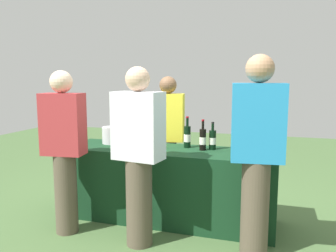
{
  "coord_description": "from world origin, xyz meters",
  "views": [
    {
      "loc": [
        1.06,
        -3.39,
        1.53
      ],
      "look_at": [
        0.0,
        0.0,
        1.03
      ],
      "focal_mm": 36.21,
      "sensor_mm": 36.0,
      "label": 1
    }
  ],
  "objects_px": {
    "server_pouring": "(168,135)",
    "guest_0": "(64,147)",
    "wine_glass_0": "(134,141)",
    "wine_bottle_0": "(134,135)",
    "wine_bottle_1": "(187,136)",
    "guest_1": "(139,152)",
    "wine_bottle_4": "(235,140)",
    "wine_glass_1": "(145,140)",
    "wine_bottle_2": "(203,139)",
    "guest_2": "(257,151)",
    "ice_bucket": "(112,135)",
    "wine_bottle_5": "(246,141)",
    "wine_glass_2": "(151,142)",
    "wine_bottle_3": "(213,140)"
  },
  "relations": [
    {
      "from": "wine_bottle_3",
      "to": "ice_bucket",
      "type": "height_order",
      "value": "wine_bottle_3"
    },
    {
      "from": "wine_glass_0",
      "to": "guest_2",
      "type": "relative_size",
      "value": 0.08
    },
    {
      "from": "wine_bottle_2",
      "to": "guest_2",
      "type": "distance_m",
      "value": 0.85
    },
    {
      "from": "server_pouring",
      "to": "wine_bottle_1",
      "type": "bearing_deg",
      "value": 123.49
    },
    {
      "from": "wine_bottle_0",
      "to": "server_pouring",
      "type": "xyz_separation_m",
      "value": [
        0.28,
        0.42,
        -0.06
      ]
    },
    {
      "from": "wine_glass_0",
      "to": "guest_1",
      "type": "xyz_separation_m",
      "value": [
        0.25,
        -0.49,
        0.0
      ]
    },
    {
      "from": "wine_bottle_5",
      "to": "server_pouring",
      "type": "xyz_separation_m",
      "value": [
        -0.96,
        0.41,
        -0.05
      ]
    },
    {
      "from": "wine_glass_0",
      "to": "wine_bottle_0",
      "type": "bearing_deg",
      "value": 114.56
    },
    {
      "from": "wine_bottle_2",
      "to": "wine_bottle_4",
      "type": "distance_m",
      "value": 0.33
    },
    {
      "from": "wine_bottle_2",
      "to": "guest_1",
      "type": "height_order",
      "value": "guest_1"
    },
    {
      "from": "guest_0",
      "to": "guest_1",
      "type": "relative_size",
      "value": 0.98
    },
    {
      "from": "guest_2",
      "to": "wine_bottle_0",
      "type": "bearing_deg",
      "value": 147.42
    },
    {
      "from": "ice_bucket",
      "to": "guest_0",
      "type": "height_order",
      "value": "guest_0"
    },
    {
      "from": "server_pouring",
      "to": "guest_0",
      "type": "distance_m",
      "value": 1.34
    },
    {
      "from": "wine_bottle_3",
      "to": "wine_bottle_4",
      "type": "xyz_separation_m",
      "value": [
        0.24,
        -0.04,
        0.01
      ]
    },
    {
      "from": "wine_bottle_0",
      "to": "wine_bottle_1",
      "type": "height_order",
      "value": "wine_bottle_1"
    },
    {
      "from": "wine_bottle_2",
      "to": "wine_glass_1",
      "type": "bearing_deg",
      "value": -166.83
    },
    {
      "from": "wine_bottle_5",
      "to": "wine_glass_1",
      "type": "distance_m",
      "value": 1.05
    },
    {
      "from": "wine_bottle_1",
      "to": "wine_bottle_4",
      "type": "distance_m",
      "value": 0.53
    },
    {
      "from": "wine_glass_2",
      "to": "guest_1",
      "type": "relative_size",
      "value": 0.09
    },
    {
      "from": "wine_glass_2",
      "to": "guest_0",
      "type": "bearing_deg",
      "value": -149.2
    },
    {
      "from": "server_pouring",
      "to": "guest_2",
      "type": "distance_m",
      "value": 1.55
    },
    {
      "from": "wine_bottle_2",
      "to": "ice_bucket",
      "type": "relative_size",
      "value": 1.42
    },
    {
      "from": "wine_glass_0",
      "to": "guest_0",
      "type": "height_order",
      "value": "guest_0"
    },
    {
      "from": "wine_bottle_5",
      "to": "wine_bottle_1",
      "type": "bearing_deg",
      "value": 177.77
    },
    {
      "from": "wine_bottle_2",
      "to": "guest_1",
      "type": "relative_size",
      "value": 0.2
    },
    {
      "from": "wine_glass_0",
      "to": "server_pouring",
      "type": "relative_size",
      "value": 0.09
    },
    {
      "from": "wine_bottle_4",
      "to": "wine_glass_1",
      "type": "xyz_separation_m",
      "value": [
        -0.92,
        -0.16,
        -0.02
      ]
    },
    {
      "from": "wine_glass_1",
      "to": "guest_1",
      "type": "height_order",
      "value": "guest_1"
    },
    {
      "from": "wine_glass_0",
      "to": "wine_glass_1",
      "type": "xyz_separation_m",
      "value": [
        0.1,
        0.06,
        0.0
      ]
    },
    {
      "from": "wine_bottle_1",
      "to": "wine_bottle_2",
      "type": "bearing_deg",
      "value": -23.84
    },
    {
      "from": "wine_bottle_0",
      "to": "guest_2",
      "type": "bearing_deg",
      "value": -25.55
    },
    {
      "from": "wine_bottle_3",
      "to": "wine_bottle_4",
      "type": "height_order",
      "value": "wine_bottle_4"
    },
    {
      "from": "wine_glass_1",
      "to": "server_pouring",
      "type": "height_order",
      "value": "server_pouring"
    },
    {
      "from": "server_pouring",
      "to": "guest_2",
      "type": "height_order",
      "value": "guest_2"
    },
    {
      "from": "wine_bottle_4",
      "to": "wine_glass_1",
      "type": "bearing_deg",
      "value": -170.3
    },
    {
      "from": "wine_bottle_0",
      "to": "wine_glass_2",
      "type": "relative_size",
      "value": 2.31
    },
    {
      "from": "wine_bottle_3",
      "to": "guest_0",
      "type": "xyz_separation_m",
      "value": [
        -1.33,
        -0.73,
        -0.02
      ]
    },
    {
      "from": "wine_bottle_0",
      "to": "guest_0",
      "type": "bearing_deg",
      "value": -121.19
    },
    {
      "from": "wine_bottle_0",
      "to": "wine_bottle_5",
      "type": "distance_m",
      "value": 1.24
    },
    {
      "from": "guest_1",
      "to": "wine_bottle_2",
      "type": "bearing_deg",
      "value": 65.32
    },
    {
      "from": "ice_bucket",
      "to": "wine_glass_0",
      "type": "bearing_deg",
      "value": -33.76
    },
    {
      "from": "wine_bottle_1",
      "to": "wine_bottle_2",
      "type": "distance_m",
      "value": 0.21
    },
    {
      "from": "wine_bottle_4",
      "to": "guest_2",
      "type": "height_order",
      "value": "guest_2"
    },
    {
      "from": "wine_bottle_2",
      "to": "wine_bottle_0",
      "type": "bearing_deg",
      "value": 176.7
    },
    {
      "from": "ice_bucket",
      "to": "wine_glass_2",
      "type": "bearing_deg",
      "value": -26.04
    },
    {
      "from": "wine_glass_2",
      "to": "wine_glass_1",
      "type": "bearing_deg",
      "value": 137.57
    },
    {
      "from": "wine_bottle_0",
      "to": "wine_glass_1",
      "type": "distance_m",
      "value": 0.28
    },
    {
      "from": "wine_glass_0",
      "to": "wine_bottle_2",
      "type": "bearing_deg",
      "value": 16.0
    },
    {
      "from": "wine_bottle_2",
      "to": "guest_2",
      "type": "xyz_separation_m",
      "value": [
        0.58,
        -0.62,
        0.04
      ]
    }
  ]
}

